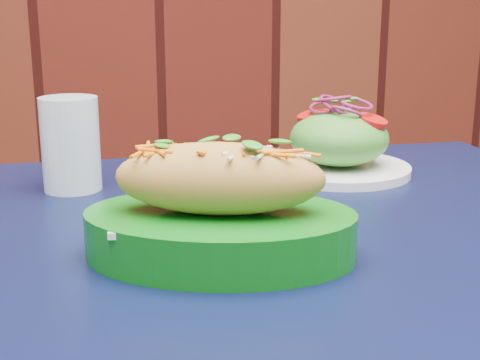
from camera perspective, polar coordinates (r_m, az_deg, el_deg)
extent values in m
cube|color=black|center=(0.70, 6.80, -5.71)|extent=(0.81, 0.81, 0.03)
cube|color=white|center=(0.62, -1.72, -3.10)|extent=(0.21, 0.14, 0.01)
ellipsoid|color=gold|center=(0.61, -1.75, 0.14)|extent=(0.21, 0.13, 0.07)
cylinder|color=white|center=(0.95, 8.36, 0.95)|extent=(0.20, 0.20, 0.01)
ellipsoid|color=#4C992D|center=(0.94, 8.46, 3.54)|extent=(0.14, 0.14, 0.08)
cylinder|color=red|center=(0.92, 11.28, 5.28)|extent=(0.04, 0.04, 0.01)
cylinder|color=red|center=(0.95, 6.12, 5.74)|extent=(0.04, 0.04, 0.01)
cylinder|color=red|center=(0.97, 7.67, 5.91)|extent=(0.04, 0.04, 0.01)
torus|color=#801C4C|center=(0.93, 8.56, 6.13)|extent=(0.05, 0.05, 0.00)
torus|color=#801C4C|center=(0.93, 8.57, 6.37)|extent=(0.05, 0.05, 0.00)
torus|color=#801C4C|center=(0.93, 8.58, 6.61)|extent=(0.05, 0.05, 0.00)
torus|color=#801C4C|center=(0.93, 8.59, 6.86)|extent=(0.05, 0.05, 0.00)
torus|color=#801C4C|center=(0.93, 8.60, 7.10)|extent=(0.05, 0.05, 0.00)
cylinder|color=silver|center=(0.87, -14.25, 2.99)|extent=(0.07, 0.07, 0.12)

